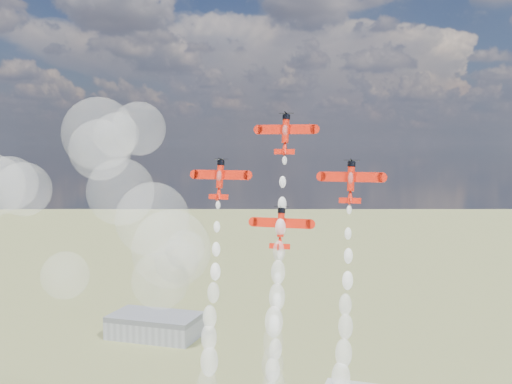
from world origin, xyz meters
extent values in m
cube|color=gray|center=(-120.00, 180.00, 5.00)|extent=(50.00, 28.00, 10.00)
cube|color=#595B60|center=(-120.00, 180.00, 11.50)|extent=(50.00, 28.00, 3.00)
cylinder|color=red|center=(2.40, 3.35, 112.50)|extent=(1.42, 2.35, 5.46)
cylinder|color=black|center=(2.40, 3.86, 115.30)|extent=(1.63, 1.78, 1.29)
cube|color=red|center=(2.40, 3.76, 112.73)|extent=(12.40, 0.58, 2.04)
cube|color=white|center=(-0.96, 3.88, 112.71)|extent=(4.88, 0.13, 0.56)
cube|color=white|center=(5.75, 3.88, 112.71)|extent=(4.88, 0.13, 0.56)
cube|color=red|center=(2.40, 2.38, 108.02)|extent=(4.47, 0.32, 1.12)
cube|color=red|center=(2.40, 1.59, 107.96)|extent=(0.14, 1.94, 1.61)
ellipsoid|color=silver|center=(2.40, 2.78, 112.50)|extent=(1.12, 1.43, 2.66)
cone|color=red|center=(2.40, 2.63, 108.81)|extent=(1.42, 1.87, 2.86)
cylinder|color=red|center=(-11.83, 1.57, 102.70)|extent=(1.42, 2.35, 5.46)
cylinder|color=black|center=(-11.83, 2.08, 105.50)|extent=(1.63, 1.78, 1.29)
cube|color=red|center=(-11.83, 1.97, 102.94)|extent=(12.40, 0.58, 2.04)
cube|color=white|center=(-15.18, 2.09, 102.92)|extent=(4.88, 0.13, 0.56)
cube|color=white|center=(-8.47, 2.09, 102.92)|extent=(4.88, 0.13, 0.56)
cube|color=red|center=(-11.83, 0.59, 98.23)|extent=(4.47, 0.32, 1.12)
cube|color=red|center=(-11.83, -0.19, 98.16)|extent=(0.14, 1.94, 1.61)
ellipsoid|color=silver|center=(-11.83, 1.00, 102.70)|extent=(1.12, 1.43, 2.66)
cone|color=red|center=(-11.83, 0.84, 99.01)|extent=(1.42, 1.87, 2.86)
cylinder|color=red|center=(16.62, 1.57, 102.70)|extent=(1.42, 2.35, 5.46)
cylinder|color=black|center=(16.62, 2.08, 105.50)|extent=(1.63, 1.78, 1.29)
cube|color=red|center=(16.62, 1.97, 102.94)|extent=(12.40, 0.58, 2.04)
cube|color=white|center=(13.27, 2.09, 102.92)|extent=(4.88, 0.13, 0.56)
cube|color=white|center=(19.98, 2.09, 102.92)|extent=(4.88, 0.13, 0.56)
cube|color=red|center=(16.62, 0.59, 98.23)|extent=(4.47, 0.32, 1.12)
cube|color=red|center=(16.62, -0.19, 98.16)|extent=(0.14, 1.94, 1.61)
ellipsoid|color=silver|center=(16.62, 1.00, 102.70)|extent=(1.12, 1.43, 2.66)
cone|color=red|center=(16.62, 0.84, 99.01)|extent=(1.42, 1.87, 2.86)
cylinder|color=red|center=(2.40, -0.22, 92.91)|extent=(1.42, 2.35, 5.46)
cylinder|color=black|center=(2.40, 0.29, 95.71)|extent=(1.63, 1.78, 1.29)
cube|color=red|center=(2.40, 0.18, 93.14)|extent=(12.40, 0.58, 2.04)
cube|color=white|center=(-0.96, 0.30, 93.12)|extent=(4.88, 0.13, 0.56)
cube|color=white|center=(5.75, 0.30, 93.12)|extent=(4.88, 0.13, 0.56)
cube|color=red|center=(2.40, -1.19, 88.43)|extent=(4.47, 0.32, 1.12)
cube|color=red|center=(2.40, -1.98, 88.37)|extent=(0.14, 1.94, 1.61)
ellipsoid|color=silver|center=(2.40, -0.79, 92.91)|extent=(1.12, 1.43, 2.66)
cone|color=red|center=(2.40, -0.95, 89.21)|extent=(1.42, 1.87, 2.86)
sphere|color=white|center=(2.47, 2.28, 106.19)|extent=(1.01, 1.01, 1.01)
sphere|color=white|center=(2.34, 1.23, 101.69)|extent=(1.40, 1.40, 1.40)
sphere|color=white|center=(2.41, 0.69, 97.04)|extent=(1.78, 1.78, 1.78)
sphere|color=white|center=(2.37, -0.48, 92.28)|extent=(2.16, 2.16, 2.16)
sphere|color=white|center=(2.22, -0.97, 87.38)|extent=(2.55, 2.55, 2.55)
sphere|color=white|center=(2.25, -1.80, 83.06)|extent=(2.93, 2.93, 2.93)
sphere|color=white|center=(2.26, -2.62, 77.99)|extent=(3.32, 3.31, 3.31)
sphere|color=white|center=(2.05, -4.18, 73.23)|extent=(3.70, 3.70, 3.70)
sphere|color=white|center=(2.02, -4.62, 69.02)|extent=(4.08, 4.08, 4.08)
sphere|color=white|center=(2.03, -5.01, 64.44)|extent=(4.46, 4.46, 4.47)
sphere|color=white|center=(-11.89, 0.44, 96.47)|extent=(1.02, 1.01, 1.01)
sphere|color=white|center=(-11.86, -0.41, 91.80)|extent=(1.40, 1.40, 1.40)
sphere|color=white|center=(-11.75, -1.19, 87.03)|extent=(1.78, 1.78, 1.78)
sphere|color=white|center=(-11.56, -2.18, 82.38)|extent=(2.16, 2.16, 2.16)
sphere|color=white|center=(-11.81, -2.78, 77.93)|extent=(2.55, 2.55, 2.55)
sphere|color=white|center=(-12.17, -4.11, 72.90)|extent=(2.93, 2.93, 2.93)
sphere|color=white|center=(-12.14, -4.68, 68.65)|extent=(3.32, 3.31, 3.31)
sphere|color=white|center=(-11.80, -5.41, 63.76)|extent=(3.70, 3.70, 3.70)
sphere|color=white|center=(16.54, 0.30, 96.38)|extent=(1.02, 1.01, 1.01)
sphere|color=white|center=(16.47, -0.44, 91.63)|extent=(1.40, 1.40, 1.40)
sphere|color=white|center=(16.69, -1.11, 87.21)|extent=(1.78, 1.78, 1.78)
sphere|color=white|center=(16.75, -2.06, 82.39)|extent=(2.16, 2.16, 2.16)
sphere|color=white|center=(16.51, -3.04, 77.69)|extent=(2.55, 2.55, 2.55)
sphere|color=white|center=(16.70, -3.55, 73.42)|extent=(2.93, 2.93, 2.93)
sphere|color=white|center=(16.60, -4.98, 68.42)|extent=(3.31, 3.31, 3.31)
sphere|color=white|center=(16.26, -6.00, 63.78)|extent=(3.70, 3.70, 3.70)
sphere|color=white|center=(2.51, -1.39, 86.72)|extent=(1.01, 1.02, 1.01)
sphere|color=white|center=(2.36, -2.27, 81.92)|extent=(1.40, 1.40, 1.40)
sphere|color=white|center=(2.41, -3.00, 77.35)|extent=(1.78, 1.78, 1.78)
sphere|color=white|center=(2.16, -4.09, 72.69)|extent=(2.16, 2.16, 2.16)
sphere|color=white|center=(2.65, -5.00, 67.78)|extent=(2.55, 2.55, 2.55)
sphere|color=white|center=(2.17, -5.42, 63.61)|extent=(2.93, 2.93, 2.93)
sphere|color=white|center=(-64.26, 19.07, 73.49)|extent=(13.17, 13.17, 13.17)
sphere|color=white|center=(-63.56, 36.48, 112.60)|extent=(21.81, 21.81, 21.81)
sphere|color=white|center=(-50.49, 25.95, 96.42)|extent=(18.70, 18.70, 18.70)
sphere|color=white|center=(-39.26, 26.84, 72.05)|extent=(15.88, 15.88, 15.88)
sphere|color=white|center=(-58.26, 28.42, 107.90)|extent=(17.32, 17.32, 17.32)
sphere|color=white|center=(-49.54, 35.07, 113.98)|extent=(15.50, 15.50, 15.50)
sphere|color=white|center=(-34.50, 27.30, 77.65)|extent=(12.17, 12.17, 12.17)
sphere|color=white|center=(-35.39, 26.02, 81.20)|extent=(21.49, 21.49, 21.49)
sphere|color=white|center=(-51.76, 26.43, 112.09)|extent=(12.35, 12.35, 12.35)
sphere|color=white|center=(-83.66, 21.43, 98.33)|extent=(15.64, 15.64, 15.64)
sphere|color=white|center=(-72.33, 13.33, 97.54)|extent=(14.48, 14.48, 14.48)
sphere|color=white|center=(-33.16, 30.16, 80.42)|extent=(11.00, 11.00, 11.00)
sphere|color=white|center=(-35.56, 15.68, 90.60)|extent=(18.83, 18.83, 18.83)
camera|label=1|loc=(34.62, -119.94, 109.76)|focal=42.00mm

